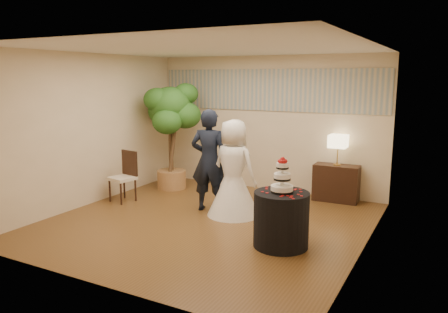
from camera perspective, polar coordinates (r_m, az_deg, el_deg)
The scene contains 15 objects.
floor at distance 7.30m, azimuth -2.20°, elevation -8.57°, with size 5.00×5.00×0.00m, color brown.
ceiling at distance 6.92m, azimuth -2.36°, elevation 13.93°, with size 5.00×5.00×0.00m, color white.
wall_back at distance 9.20m, azimuth 5.64°, elevation 4.28°, with size 5.00×0.06×2.80m, color beige.
wall_front at distance 5.01m, azimuth -16.88°, elevation -1.24°, with size 5.00×0.06×2.80m, color beige.
wall_left at distance 8.51m, azimuth -16.99°, elevation 3.38°, with size 0.06×5.00×2.80m, color beige.
wall_right at distance 6.12m, azimuth 18.38°, elevation 0.72°, with size 0.06×5.00×2.80m, color beige.
mural_border at distance 9.14m, azimuth 5.67°, elevation 8.64°, with size 4.90×0.02×0.85m, color #A1A397.
groom at distance 7.71m, azimuth -1.94°, elevation -0.52°, with size 0.67×0.44×1.83m, color black.
bride at distance 7.46m, azimuth 1.25°, elevation -1.50°, with size 0.91×0.91×1.67m, color white.
cake_table at distance 6.25m, azimuth 7.48°, elevation -8.16°, with size 0.78×0.78×0.79m, color black.
wedding_cake at distance 6.07m, azimuth 7.62°, elevation -2.38°, with size 0.32×0.32×0.50m, color white, non-canonical shape.
console at distance 8.68m, azimuth 14.44°, elevation -3.38°, with size 0.85×0.38×0.71m, color black.
table_lamp at distance 8.56m, azimuth 14.63°, elevation 0.82°, with size 0.33×0.33×0.58m, color beige, non-canonical shape.
ficus_tree at distance 9.29m, azimuth -6.97°, elevation 2.73°, with size 1.09×1.09×2.29m, color #295E1D, non-canonical shape.
side_chair at distance 8.58m, azimuth -13.17°, elevation -2.60°, with size 0.44×0.46×0.97m, color black, non-canonical shape.
Camera 1 is at (3.50, -5.96, 2.37)m, focal length 35.00 mm.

